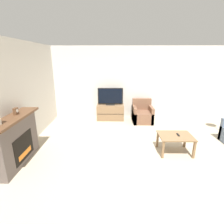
% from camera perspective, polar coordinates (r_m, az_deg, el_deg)
% --- Properties ---
extents(ground_plane, '(24.00, 24.00, 0.00)m').
position_cam_1_polar(ground_plane, '(4.54, 13.00, -13.22)').
color(ground_plane, tan).
extents(wall_back, '(12.00, 0.06, 2.70)m').
position_cam_1_polar(wall_back, '(6.83, 8.77, 9.29)').
color(wall_back, beige).
rests_on(wall_back, ground).
extents(wall_left, '(0.06, 12.00, 2.70)m').
position_cam_1_polar(wall_left, '(4.56, -30.03, 3.31)').
color(wall_left, beige).
rests_on(wall_left, ground).
extents(fireplace, '(0.43, 1.52, 1.09)m').
position_cam_1_polar(fireplace, '(4.37, -28.92, -8.06)').
color(fireplace, '#564C47').
rests_on(fireplace, ground).
extents(mantel_clock, '(0.08, 0.11, 0.15)m').
position_cam_1_polar(mantel_clock, '(4.29, -28.92, 0.22)').
color(mantel_clock, brown).
rests_on(mantel_clock, fireplace).
extents(tv_stand, '(1.01, 0.52, 0.58)m').
position_cam_1_polar(tv_stand, '(6.68, -0.53, -0.03)').
color(tv_stand, brown).
rests_on(tv_stand, ground).
extents(tv, '(0.93, 0.18, 0.64)m').
position_cam_1_polar(tv, '(6.53, -0.54, 4.90)').
color(tv, black).
rests_on(tv, tv_stand).
extents(armchair, '(0.70, 0.76, 0.82)m').
position_cam_1_polar(armchair, '(6.54, 9.89, -0.80)').
color(armchair, brown).
rests_on(armchair, ground).
extents(coffee_table, '(0.80, 0.62, 0.46)m').
position_cam_1_polar(coffee_table, '(4.60, 20.01, -7.92)').
color(coffee_table, brown).
rests_on(coffee_table, ground).
extents(remote, '(0.04, 0.15, 0.02)m').
position_cam_1_polar(remote, '(4.60, 20.75, -6.94)').
color(remote, black).
rests_on(remote, coffee_table).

